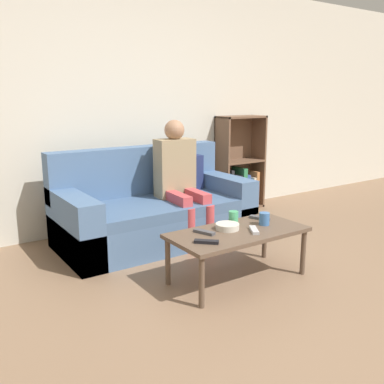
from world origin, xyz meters
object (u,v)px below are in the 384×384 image
Objects in this scene: coffee_table at (238,236)px; cup_far at (233,217)px; tv_remote_0 at (204,232)px; tv_remote_1 at (254,230)px; tv_remote_2 at (206,242)px; bookshelf at (238,175)px; couch at (154,211)px; cup_near at (264,219)px; tv_remote_3 at (260,218)px; person_adult at (179,173)px; snack_bowl at (227,227)px.

coffee_table is 0.20m from cup_far.
tv_remote_0 is 0.38m from tv_remote_1.
cup_far is 0.25m from tv_remote_1.
coffee_table is at bearing -31.73° from tv_remote_2.
bookshelf is 6.71× the size of tv_remote_1.
couch is 10.30× the size of tv_remote_0.
bookshelf is 11.60× the size of cup_near.
tv_remote_1 is (0.09, -0.08, 0.05)m from coffee_table.
cup_near is 0.56× the size of tv_remote_3.
cup_far is 0.26m from tv_remote_3.
tv_remote_2 is at bearing -140.88° from tv_remote_0.
tv_remote_3 is (0.59, 0.04, 0.00)m from tv_remote_0.
person_adult is 1.09m from tv_remote_0.
tv_remote_0 is (-0.34, -0.07, -0.04)m from cup_far.
coffee_table is (-1.38, -1.64, -0.06)m from bookshelf.
bookshelf is at bearing 28.78° from person_adult.
tv_remote_2 is at bearing -109.91° from person_adult.
cup_near is (0.12, -1.07, -0.22)m from person_adult.
tv_remote_0 is at bearing 162.99° from tv_remote_3.
person_adult is 1.05m from snack_bowl.
tv_remote_0 is 0.59m from tv_remote_3.
couch is 1.72× the size of coffee_table.
cup_near is 0.20m from tv_remote_1.
tv_remote_0 reaches higher than coffee_table.
tv_remote_3 is 0.39m from snack_bowl.
tv_remote_2 is (-0.45, -0.25, -0.04)m from cup_far.
snack_bowl reaches higher than tv_remote_3.
couch is 1.02m from cup_far.
cup_far is at bearing -16.61° from tv_remote_2.
cup_far reaches higher than cup_near.
couch is 1.26m from tv_remote_1.
snack_bowl reaches higher than tv_remote_1.
tv_remote_2 is at bearing 176.42° from tv_remote_3.
person_adult is at bearing -20.92° from couch.
tv_remote_3 is at bearing -28.40° from tv_remote_2.
tv_remote_2 is (-0.11, -0.18, 0.00)m from tv_remote_0.
couch reaches higher than tv_remote_2.
tv_remote_2 reaches higher than coffee_table.
snack_bowl is (0.03, -1.09, 0.13)m from couch.
bookshelf is 2.15m from coffee_table.
cup_far reaches higher than tv_remote_0.
person_adult is 1.10m from cup_near.
snack_bowl is at bearing -24.38° from tv_remote_0.
bookshelf is at bearing 84.75° from tv_remote_1.
cup_near is at bearing -124.19° from bookshelf.
bookshelf is at bearing 47.76° from snack_bowl.
couch is 1.29m from tv_remote_2.
tv_remote_0 is 1.00× the size of tv_remote_3.
couch reaches higher than cup_near.
bookshelf is at bearing 18.39° from couch.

